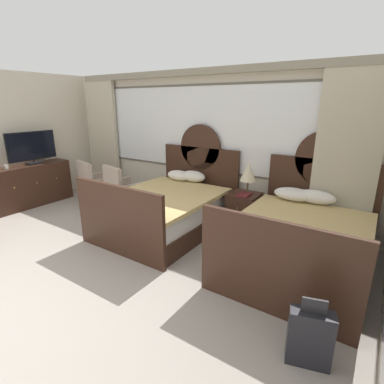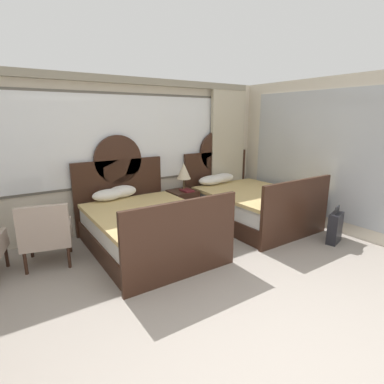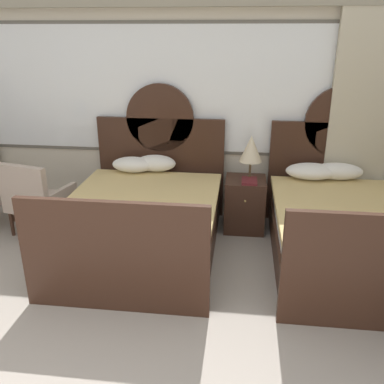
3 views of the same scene
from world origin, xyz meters
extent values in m
cube|color=beige|center=(0.00, 3.91, 1.35)|extent=(6.57, 0.07, 2.70)
cube|color=#605B52|center=(0.00, 3.87, 1.63)|extent=(4.74, 0.02, 1.60)
cube|color=white|center=(0.00, 3.86, 1.63)|extent=(4.66, 0.02, 1.52)
cube|color=#C1B79E|center=(-2.60, 3.78, 1.30)|extent=(0.88, 0.08, 2.60)
cube|color=#C1B79E|center=(2.60, 3.78, 1.30)|extent=(0.88, 0.08, 2.60)
cube|color=gray|center=(0.00, 3.78, 2.62)|extent=(6.04, 0.10, 0.12)
cube|color=#382116|center=(0.11, 2.73, 0.15)|extent=(1.55, 2.08, 0.30)
cube|color=white|center=(0.11, 2.73, 0.44)|extent=(1.49, 1.98, 0.29)
cube|color=tan|center=(0.11, 2.65, 0.62)|extent=(1.59, 1.88, 0.06)
cube|color=#382116|center=(0.11, 3.80, 0.64)|extent=(1.63, 0.06, 1.29)
cylinder|color=#382116|center=(0.11, 3.80, 1.29)|extent=(0.86, 0.06, 0.86)
cube|color=#382116|center=(0.11, 1.66, 0.52)|extent=(1.63, 0.06, 1.04)
ellipsoid|color=white|center=(-0.20, 3.53, 0.75)|extent=(0.52, 0.29, 0.19)
ellipsoid|color=white|center=(0.07, 3.60, 0.75)|extent=(0.51, 0.28, 0.21)
cube|color=#382116|center=(2.31, 2.73, 0.15)|extent=(1.55, 2.08, 0.30)
cube|color=white|center=(2.31, 2.73, 0.44)|extent=(1.49, 1.98, 0.29)
cube|color=tan|center=(2.31, 2.65, 0.62)|extent=(1.59, 1.88, 0.06)
cube|color=#382116|center=(2.31, 3.80, 0.64)|extent=(1.63, 0.06, 1.29)
cylinder|color=#382116|center=(2.31, 3.80, 1.29)|extent=(0.86, 0.06, 0.86)
cube|color=#382116|center=(2.31, 1.66, 0.52)|extent=(1.63, 0.06, 1.04)
ellipsoid|color=white|center=(1.98, 3.53, 0.74)|extent=(0.60, 0.34, 0.19)
ellipsoid|color=white|center=(2.28, 3.55, 0.75)|extent=(0.60, 0.26, 0.20)
cube|color=#382116|center=(1.21, 3.43, 0.32)|extent=(0.48, 0.48, 0.65)
sphere|color=tan|center=(1.21, 3.18, 0.47)|extent=(0.02, 0.02, 0.02)
cylinder|color=brown|center=(1.25, 3.45, 0.66)|extent=(0.14, 0.14, 0.02)
cylinder|color=brown|center=(1.25, 3.45, 0.77)|extent=(0.03, 0.03, 0.20)
cone|color=beige|center=(1.25, 3.45, 1.02)|extent=(0.27, 0.27, 0.31)
cube|color=maroon|center=(1.25, 3.34, 0.66)|extent=(0.18, 0.26, 0.03)
cube|color=#382116|center=(-3.06, 2.14, 0.43)|extent=(0.45, 1.60, 0.86)
sphere|color=tan|center=(-2.82, 2.58, 0.52)|extent=(0.03, 0.03, 0.03)
sphere|color=tan|center=(-2.82, 2.14, 0.52)|extent=(0.03, 0.03, 0.03)
sphere|color=tan|center=(-2.82, 1.70, 0.52)|extent=(0.03, 0.03, 0.03)
cube|color=black|center=(-3.04, 2.27, 0.88)|extent=(0.20, 0.28, 0.04)
cylinder|color=black|center=(-3.04, 2.27, 0.93)|extent=(0.04, 0.04, 0.05)
cube|color=black|center=(-3.04, 2.27, 1.24)|extent=(0.04, 1.00, 0.58)
cube|color=black|center=(-3.02, 2.27, 1.24)|extent=(0.01, 0.96, 0.54)
cylinder|color=white|center=(-3.05, 1.73, 0.91)|extent=(0.08, 0.08, 0.08)
torus|color=white|center=(-3.00, 1.73, 0.91)|extent=(0.05, 0.01, 0.05)
cube|color=#B29E8E|center=(-1.24, 3.09, 0.36)|extent=(0.76, 0.76, 0.10)
cube|color=#B29E8E|center=(-1.30, 2.82, 0.66)|extent=(0.63, 0.23, 0.50)
cube|color=#B29E8E|center=(-0.96, 3.02, 0.49)|extent=(0.19, 0.57, 0.16)
cube|color=#B29E8E|center=(-1.51, 3.16, 0.49)|extent=(0.19, 0.57, 0.16)
cylinder|color=#382116|center=(-0.92, 3.28, 0.15)|extent=(0.04, 0.04, 0.31)
cylinder|color=#382116|center=(-1.43, 3.41, 0.15)|extent=(0.04, 0.04, 0.31)
cylinder|color=#382116|center=(-1.04, 2.77, 0.15)|extent=(0.04, 0.04, 0.31)
cylinder|color=#382116|center=(-1.56, 2.89, 0.15)|extent=(0.04, 0.04, 0.31)
cube|color=#B29E8E|center=(-2.08, 3.09, 0.36)|extent=(0.77, 0.77, 0.10)
cube|color=#B29E8E|center=(-2.15, 2.82, 0.66)|extent=(0.63, 0.24, 0.50)
cube|color=#B29E8E|center=(-1.80, 3.02, 0.49)|extent=(0.20, 0.56, 0.16)
cube|color=#B29E8E|center=(-2.35, 3.16, 0.49)|extent=(0.20, 0.56, 0.16)
cylinder|color=#382116|center=(-1.75, 3.28, 0.15)|extent=(0.04, 0.04, 0.31)
cylinder|color=#382116|center=(-2.26, 3.41, 0.15)|extent=(0.04, 0.04, 0.31)
cylinder|color=#382116|center=(-1.89, 2.76, 0.15)|extent=(0.04, 0.04, 0.31)
cylinder|color=#382116|center=(-2.40, 2.90, 0.15)|extent=(0.04, 0.04, 0.31)
cube|color=black|center=(2.77, 1.24, 0.25)|extent=(0.38, 0.24, 0.50)
cube|color=#232326|center=(2.77, 1.24, 0.56)|extent=(0.19, 0.07, 0.13)
cylinder|color=black|center=(2.64, 1.20, 0.03)|extent=(0.05, 0.03, 0.05)
cylinder|color=black|center=(2.91, 1.28, 0.03)|extent=(0.05, 0.03, 0.05)
camera|label=1|loc=(3.04, -0.90, 2.10)|focal=27.26mm
camera|label=2|loc=(-1.73, -1.29, 2.02)|focal=28.05mm
camera|label=3|loc=(1.13, -1.30, 2.31)|focal=38.76mm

